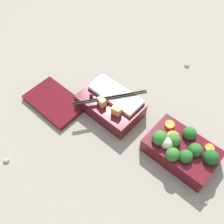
# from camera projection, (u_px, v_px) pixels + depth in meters

# --- Properties ---
(ground_plane) EXTENTS (3.00, 3.00, 0.00)m
(ground_plane) POSITION_uv_depth(u_px,v_px,m) (145.00, 129.00, 0.79)
(ground_plane) COLOR gray
(bento_tray_vegetable) EXTENTS (0.19, 0.12, 0.08)m
(bento_tray_vegetable) POSITION_uv_depth(u_px,v_px,m) (181.00, 149.00, 0.71)
(bento_tray_vegetable) COLOR #510F19
(bento_tray_vegetable) RESTS_ON ground_plane
(bento_tray_rice) EXTENTS (0.19, 0.19, 0.08)m
(bento_tray_rice) POSITION_uv_depth(u_px,v_px,m) (111.00, 105.00, 0.81)
(bento_tray_rice) COLOR #510F19
(bento_tray_rice) RESTS_ON ground_plane
(bento_lid) EXTENTS (0.19, 0.12, 0.02)m
(bento_lid) POSITION_uv_depth(u_px,v_px,m) (55.00, 102.00, 0.84)
(bento_lid) COLOR #510F19
(bento_lid) RESTS_ON ground_plane
(pebble_0) EXTENTS (0.01, 0.01, 0.01)m
(pebble_0) POSITION_uv_depth(u_px,v_px,m) (205.00, 202.00, 0.66)
(pebble_0) COLOR gray
(pebble_0) RESTS_ON ground_plane
(pebble_1) EXTENTS (0.02, 0.02, 0.02)m
(pebble_1) POSITION_uv_depth(u_px,v_px,m) (187.00, 65.00, 0.94)
(pebble_1) COLOR gray
(pebble_1) RESTS_ON ground_plane
(pebble_2) EXTENTS (0.02, 0.02, 0.02)m
(pebble_2) POSITION_uv_depth(u_px,v_px,m) (6.00, 161.00, 0.72)
(pebble_2) COLOR gray
(pebble_2) RESTS_ON ground_plane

